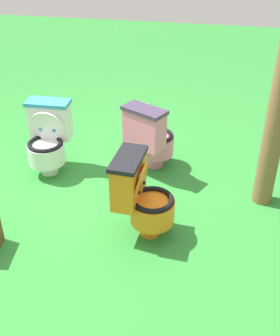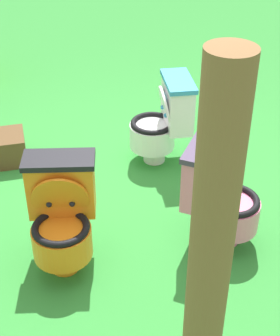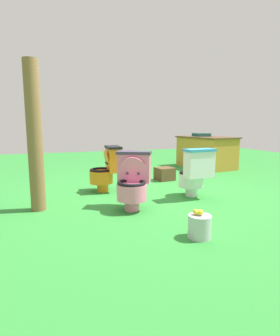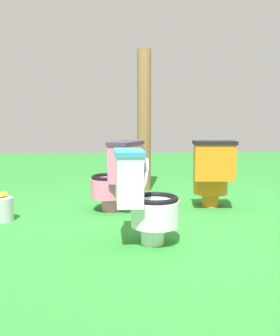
# 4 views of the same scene
# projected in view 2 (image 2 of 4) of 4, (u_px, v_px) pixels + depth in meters

# --- Properties ---
(ground) EXTENTS (14.00, 14.00, 0.00)m
(ground) POSITION_uv_depth(u_px,v_px,m) (120.00, 196.00, 4.01)
(ground) COLOR #2D8433
(toilet_white) EXTENTS (0.51, 0.44, 0.73)m
(toilet_white) POSITION_uv_depth(u_px,v_px,m) (164.00, 120.00, 4.23)
(toilet_white) COLOR white
(toilet_white) RESTS_ON ground
(toilet_pink) EXTENTS (0.62, 0.59, 0.73)m
(toilet_pink) POSITION_uv_depth(u_px,v_px,m) (219.00, 194.00, 3.41)
(toilet_pink) COLOR pink
(toilet_pink) RESTS_ON ground
(toilet_orange) EXTENTS (0.45, 0.52, 0.73)m
(toilet_orange) POSITION_uv_depth(u_px,v_px,m) (62.00, 215.00, 3.23)
(toilet_orange) COLOR orange
(toilet_orange) RESTS_ON ground
(wooden_post) EXTENTS (0.18, 0.18, 1.82)m
(wooden_post) POSITION_uv_depth(u_px,v_px,m) (210.00, 261.00, 2.14)
(wooden_post) COLOR brown
(wooden_post) RESTS_ON ground
(small_crate) EXTENTS (0.34, 0.36, 0.24)m
(small_crate) POSITION_uv_depth(u_px,v_px,m) (7.00, 148.00, 4.36)
(small_crate) COLOR brown
(small_crate) RESTS_ON ground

